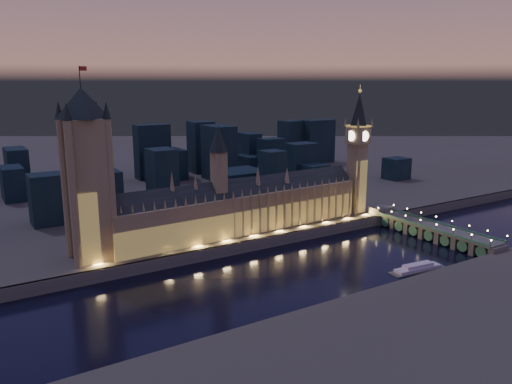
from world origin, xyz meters
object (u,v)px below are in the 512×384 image
palace_of_westminster (243,207)px  river_boat (418,268)px  elizabeth_tower (358,142)px  victoria_tower (87,167)px  westminster_bridge (428,230)px

palace_of_westminster → river_boat: palace_of_westminster is taller
elizabeth_tower → river_boat: bearing=-113.4°
victoria_tower → elizabeth_tower: victoria_tower is taller
westminster_bridge → palace_of_westminster: bearing=152.2°
victoria_tower → river_boat: victoria_tower is taller
elizabeth_tower → river_boat: (-46.29, -107.22, -64.89)m
palace_of_westminster → river_boat: bearing=-59.3°
victoria_tower → westminster_bridge: 248.02m
elizabeth_tower → palace_of_westminster: bearing=-179.9°
elizabeth_tower → westminster_bridge: elizabeth_tower is taller
palace_of_westminster → elizabeth_tower: elizabeth_tower is taller
palace_of_westminster → elizabeth_tower: bearing=0.1°
victoria_tower → westminster_bridge: victoria_tower is taller
victoria_tower → westminster_bridge: (231.71, -65.37, -59.59)m
victoria_tower → palace_of_westminster: bearing=-0.1°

